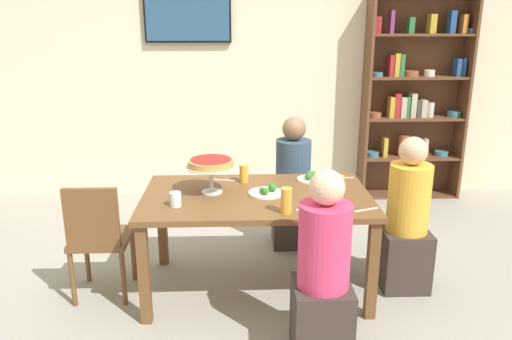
{
  "coord_description": "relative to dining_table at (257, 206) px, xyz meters",
  "views": [
    {
      "loc": [
        -0.13,
        -3.32,
        1.93
      ],
      "look_at": [
        0.0,
        0.1,
        0.89
      ],
      "focal_mm": 35.0,
      "sensor_mm": 36.0,
      "label": 1
    }
  ],
  "objects": [
    {
      "name": "cutlery_knife_far",
      "position": [
        0.68,
        0.36,
        0.09
      ],
      "size": [
        0.18,
        0.03,
        0.0
      ],
      "primitive_type": "cube",
      "rotation": [
        0.0,
        0.0,
        3.05
      ],
      "color": "silver",
      "rests_on": "dining_table"
    },
    {
      "name": "television",
      "position": [
        -0.63,
        2.11,
        1.31
      ],
      "size": [
        0.9,
        0.05,
        0.55
      ],
      "color": "black"
    },
    {
      "name": "diner_near_right",
      "position": [
        0.35,
        -0.77,
        -0.16
      ],
      "size": [
        0.34,
        0.34,
        1.15
      ],
      "rotation": [
        0.0,
        0.0,
        1.57
      ],
      "color": "#382D28",
      "rests_on": "ground_plane"
    },
    {
      "name": "deep_dish_pizza_stand",
      "position": [
        -0.32,
        0.05,
        0.3
      ],
      "size": [
        0.35,
        0.35,
        0.25
      ],
      "color": "silver",
      "rests_on": "dining_table"
    },
    {
      "name": "cutlery_fork_far",
      "position": [
        0.7,
        -0.33,
        0.09
      ],
      "size": [
        0.17,
        0.08,
        0.0
      ],
      "primitive_type": "cube",
      "rotation": [
        0.0,
        0.0,
        0.35
      ],
      "color": "silver",
      "rests_on": "dining_table"
    },
    {
      "name": "cutlery_knife_near",
      "position": [
        0.33,
        -0.33,
        0.09
      ],
      "size": [
        0.18,
        0.06,
        0.0
      ],
      "primitive_type": "cube",
      "rotation": [
        0.0,
        0.0,
        -0.23
      ],
      "color": "silver",
      "rests_on": "dining_table"
    },
    {
      "name": "cutlery_fork_near",
      "position": [
        -0.24,
        0.33,
        0.09
      ],
      "size": [
        0.18,
        0.06,
        0.0
      ],
      "primitive_type": "cube",
      "rotation": [
        0.0,
        0.0,
        2.91
      ],
      "color": "silver",
      "rests_on": "dining_table"
    },
    {
      "name": "beer_glass_amber_spare",
      "position": [
        -0.08,
        0.28,
        0.16
      ],
      "size": [
        0.07,
        0.07,
        0.14
      ],
      "primitive_type": "cylinder",
      "color": "gold",
      "rests_on": "dining_table"
    },
    {
      "name": "salad_plate_near_diner",
      "position": [
        0.07,
        -0.0,
        0.11
      ],
      "size": [
        0.25,
        0.25,
        0.07
      ],
      "color": "white",
      "rests_on": "dining_table"
    },
    {
      "name": "beer_glass_amber_tall",
      "position": [
        0.56,
        -0.12,
        0.17
      ],
      "size": [
        0.07,
        0.07,
        0.17
      ],
      "primitive_type": "cylinder",
      "color": "gold",
      "rests_on": "dining_table"
    },
    {
      "name": "diner_head_east",
      "position": [
        1.09,
        -0.01,
        -0.16
      ],
      "size": [
        0.34,
        0.34,
        1.15
      ],
      "rotation": [
        0.0,
        0.0,
        3.14
      ],
      "color": "#382D28",
      "rests_on": "ground_plane"
    },
    {
      "name": "diner_far_right",
      "position": [
        0.35,
        0.76,
        -0.16
      ],
      "size": [
        0.34,
        0.34,
        1.15
      ],
      "rotation": [
        0.0,
        0.0,
        -1.57
      ],
      "color": "#382D28",
      "rests_on": "ground_plane"
    },
    {
      "name": "rear_partition",
      "position": [
        0.0,
        2.2,
        0.75
      ],
      "size": [
        8.0,
        0.12,
        2.8
      ],
      "primitive_type": "cube",
      "color": "beige",
      "rests_on": "ground_plane"
    },
    {
      "name": "chair_head_west",
      "position": [
        -1.11,
        -0.09,
        -0.17
      ],
      "size": [
        0.4,
        0.4,
        0.87
      ],
      "color": "brown",
      "rests_on": "ground_plane"
    },
    {
      "name": "dining_table",
      "position": [
        0.0,
        0.0,
        0.0
      ],
      "size": [
        1.61,
        0.95,
        0.74
      ],
      "color": "brown",
      "rests_on": "ground_plane"
    },
    {
      "name": "salad_plate_far_diner",
      "position": [
        0.43,
        0.31,
        0.11
      ],
      "size": [
        0.21,
        0.21,
        0.07
      ],
      "color": "white",
      "rests_on": "dining_table"
    },
    {
      "name": "beer_glass_amber_short",
      "position": [
        0.18,
        -0.36,
        0.17
      ],
      "size": [
        0.07,
        0.07,
        0.17
      ],
      "primitive_type": "cylinder",
      "color": "gold",
      "rests_on": "dining_table"
    },
    {
      "name": "bookshelf",
      "position": [
        1.79,
        2.01,
        0.48
      ],
      "size": [
        1.14,
        0.3,
        2.21
      ],
      "color": "brown",
      "rests_on": "ground_plane"
    },
    {
      "name": "water_glass_clear_near",
      "position": [
        -0.54,
        -0.21,
        0.14
      ],
      "size": [
        0.08,
        0.08,
        0.1
      ],
      "primitive_type": "cylinder",
      "color": "white",
      "rests_on": "dining_table"
    },
    {
      "name": "ground_plane",
      "position": [
        0.0,
        0.0,
        -0.65
      ],
      "size": [
        12.0,
        12.0,
        0.0
      ],
      "primitive_type": "plane",
      "color": "gray"
    }
  ]
}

